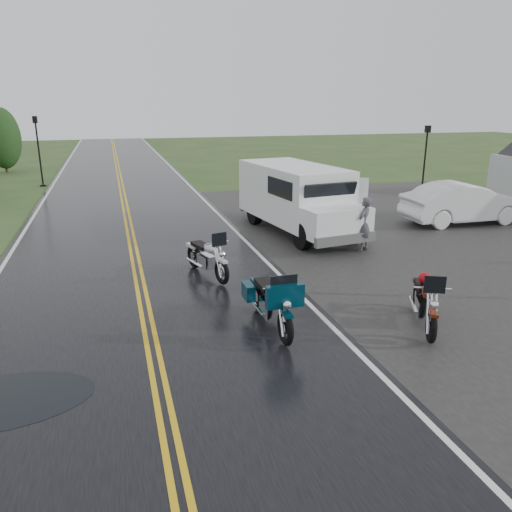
{
  "coord_description": "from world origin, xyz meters",
  "views": [
    {
      "loc": [
        -0.5,
        -9.39,
        4.68
      ],
      "look_at": [
        2.8,
        2.0,
        1.0
      ],
      "focal_mm": 35.0,
      "sensor_mm": 36.0,
      "label": 1
    }
  ],
  "objects_px": {
    "motorcycle_red": "(433,314)",
    "lamp_post_far_right": "(425,162)",
    "sedan_white": "(464,204)",
    "motorcycle_silver": "(222,262)",
    "van_white": "(303,213)",
    "lamp_post_far_left": "(39,151)",
    "motorcycle_teal": "(286,314)",
    "person_at_van": "(364,225)"
  },
  "relations": [
    {
      "from": "motorcycle_teal",
      "to": "van_white",
      "type": "bearing_deg",
      "value": 65.2
    },
    {
      "from": "motorcycle_red",
      "to": "motorcycle_silver",
      "type": "bearing_deg",
      "value": 151.6
    },
    {
      "from": "motorcycle_silver",
      "to": "lamp_post_far_right",
      "type": "bearing_deg",
      "value": 21.86
    },
    {
      "from": "sedan_white",
      "to": "lamp_post_far_left",
      "type": "bearing_deg",
      "value": 51.16
    },
    {
      "from": "person_at_van",
      "to": "lamp_post_far_left",
      "type": "bearing_deg",
      "value": -95.17
    },
    {
      "from": "lamp_post_far_left",
      "to": "person_at_van",
      "type": "bearing_deg",
      "value": -55.9
    },
    {
      "from": "motorcycle_silver",
      "to": "lamp_post_far_left",
      "type": "bearing_deg",
      "value": 92.75
    },
    {
      "from": "lamp_post_far_left",
      "to": "sedan_white",
      "type": "bearing_deg",
      "value": -40.36
    },
    {
      "from": "person_at_van",
      "to": "lamp_post_far_left",
      "type": "height_order",
      "value": "lamp_post_far_left"
    },
    {
      "from": "motorcycle_teal",
      "to": "motorcycle_silver",
      "type": "height_order",
      "value": "motorcycle_teal"
    },
    {
      "from": "lamp_post_far_left",
      "to": "motorcycle_silver",
      "type": "bearing_deg",
      "value": -71.27
    },
    {
      "from": "lamp_post_far_left",
      "to": "van_white",
      "type": "bearing_deg",
      "value": -59.31
    },
    {
      "from": "motorcycle_silver",
      "to": "lamp_post_far_left",
      "type": "xyz_separation_m",
      "value": [
        -6.41,
        18.89,
        1.3
      ]
    },
    {
      "from": "motorcycle_red",
      "to": "motorcycle_silver",
      "type": "relative_size",
      "value": 0.99
    },
    {
      "from": "motorcycle_teal",
      "to": "van_white",
      "type": "height_order",
      "value": "van_white"
    },
    {
      "from": "motorcycle_red",
      "to": "sedan_white",
      "type": "distance_m",
      "value": 11.48
    },
    {
      "from": "motorcycle_teal",
      "to": "lamp_post_far_right",
      "type": "distance_m",
      "value": 18.14
    },
    {
      "from": "van_white",
      "to": "person_at_van",
      "type": "xyz_separation_m",
      "value": [
        1.83,
        -0.68,
        -0.38
      ]
    },
    {
      "from": "lamp_post_far_left",
      "to": "lamp_post_far_right",
      "type": "relative_size",
      "value": 1.1
    },
    {
      "from": "sedan_white",
      "to": "motorcycle_teal",
      "type": "bearing_deg",
      "value": 129.35
    },
    {
      "from": "person_at_van",
      "to": "lamp_post_far_right",
      "type": "bearing_deg",
      "value": -172.77
    },
    {
      "from": "motorcycle_red",
      "to": "lamp_post_far_right",
      "type": "distance_m",
      "value": 16.98
    },
    {
      "from": "motorcycle_red",
      "to": "person_at_van",
      "type": "height_order",
      "value": "person_at_van"
    },
    {
      "from": "lamp_post_far_left",
      "to": "motorcycle_teal",
      "type": "bearing_deg",
      "value": -73.08
    },
    {
      "from": "motorcycle_silver",
      "to": "person_at_van",
      "type": "xyz_separation_m",
      "value": [
        5.1,
        1.89,
        0.2
      ]
    },
    {
      "from": "van_white",
      "to": "person_at_van",
      "type": "bearing_deg",
      "value": -28.6
    },
    {
      "from": "van_white",
      "to": "sedan_white",
      "type": "bearing_deg",
      "value": 4.88
    },
    {
      "from": "motorcycle_red",
      "to": "lamp_post_far_right",
      "type": "height_order",
      "value": "lamp_post_far_right"
    },
    {
      "from": "motorcycle_red",
      "to": "motorcycle_teal",
      "type": "bearing_deg",
      "value": -169.21
    },
    {
      "from": "motorcycle_silver",
      "to": "person_at_van",
      "type": "bearing_deg",
      "value": 4.39
    },
    {
      "from": "motorcycle_teal",
      "to": "lamp_post_far_right",
      "type": "height_order",
      "value": "lamp_post_far_right"
    },
    {
      "from": "sedan_white",
      "to": "lamp_post_far_right",
      "type": "distance_m",
      "value": 5.84
    },
    {
      "from": "motorcycle_red",
      "to": "person_at_van",
      "type": "xyz_separation_m",
      "value": [
        1.82,
        6.31,
        0.2
      ]
    },
    {
      "from": "motorcycle_teal",
      "to": "person_at_van",
      "type": "height_order",
      "value": "person_at_van"
    },
    {
      "from": "lamp_post_far_right",
      "to": "sedan_white",
      "type": "bearing_deg",
      "value": -108.27
    },
    {
      "from": "motorcycle_silver",
      "to": "van_white",
      "type": "xyz_separation_m",
      "value": [
        3.28,
        2.58,
        0.57
      ]
    },
    {
      "from": "motorcycle_silver",
      "to": "van_white",
      "type": "height_order",
      "value": "van_white"
    },
    {
      "from": "motorcycle_silver",
      "to": "lamp_post_far_right",
      "type": "distance_m",
      "value": 15.96
    },
    {
      "from": "van_white",
      "to": "motorcycle_red",
      "type": "bearing_deg",
      "value": -97.96
    },
    {
      "from": "person_at_van",
      "to": "motorcycle_red",
      "type": "bearing_deg",
      "value": 34.65
    },
    {
      "from": "lamp_post_far_right",
      "to": "motorcycle_silver",
      "type": "bearing_deg",
      "value": -142.16
    },
    {
      "from": "motorcycle_red",
      "to": "lamp_post_far_right",
      "type": "relative_size",
      "value": 0.63
    }
  ]
}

